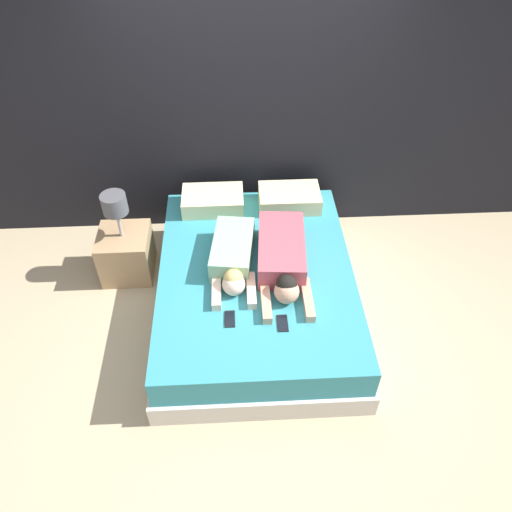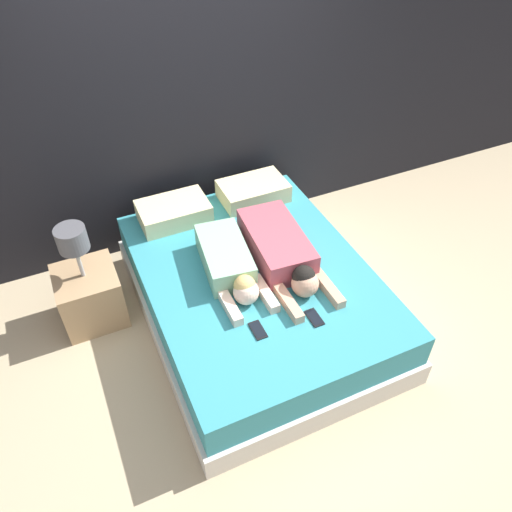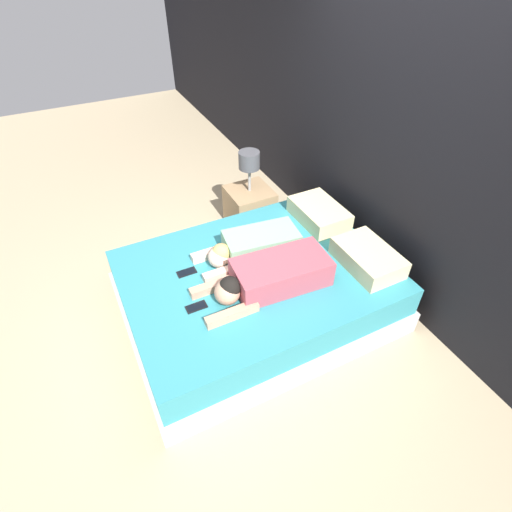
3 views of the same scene
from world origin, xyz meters
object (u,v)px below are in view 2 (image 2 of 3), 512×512
(pillow_head_left, at_px, (174,212))
(cell_phone_right, at_px, (314,318))
(bed, at_px, (256,294))
(nightstand, at_px, (89,292))
(person_right, at_px, (282,251))
(person_left, at_px, (230,265))
(pillow_head_right, at_px, (253,191))
(cell_phone_left, at_px, (258,330))

(pillow_head_left, relative_size, cell_phone_right, 3.60)
(bed, height_order, nightstand, nightstand)
(pillow_head_left, relative_size, person_right, 0.53)
(cell_phone_right, relative_size, nightstand, 0.18)
(pillow_head_left, relative_size, person_left, 0.62)
(person_left, height_order, person_right, person_right)
(pillow_head_right, height_order, cell_phone_right, pillow_head_right)
(person_left, xyz_separation_m, person_right, (0.40, -0.03, 0.01))
(cell_phone_left, height_order, cell_phone_right, same)
(bed, height_order, person_left, person_left)
(pillow_head_left, distance_m, cell_phone_left, 1.37)
(pillow_head_left, xyz_separation_m, nightstand, (-0.81, -0.33, -0.28))
(pillow_head_right, distance_m, nightstand, 1.59)
(person_right, relative_size, cell_phone_right, 6.84)
(cell_phone_left, bearing_deg, person_right, 50.44)
(pillow_head_left, bearing_deg, person_right, -55.35)
(cell_phone_left, bearing_deg, person_left, 86.24)
(pillow_head_left, bearing_deg, cell_phone_left, -84.35)
(pillow_head_left, relative_size, pillow_head_right, 1.00)
(cell_phone_left, relative_size, cell_phone_right, 1.00)
(cell_phone_right, bearing_deg, cell_phone_left, 171.08)
(cell_phone_right, bearing_deg, pillow_head_left, 110.23)
(pillow_head_left, relative_size, cell_phone_left, 3.60)
(pillow_head_right, bearing_deg, cell_phone_left, -113.13)
(pillow_head_left, distance_m, pillow_head_right, 0.72)
(person_right, distance_m, cell_phone_right, 0.60)
(person_right, bearing_deg, cell_phone_left, -129.56)
(person_left, bearing_deg, nightstand, 154.65)
(cell_phone_left, height_order, nightstand, nightstand)
(person_left, xyz_separation_m, cell_phone_right, (0.35, -0.63, -0.09))
(pillow_head_left, distance_m, cell_phone_right, 1.52)
(cell_phone_left, bearing_deg, pillow_head_left, 95.65)
(bed, bearing_deg, cell_phone_left, -113.34)
(pillow_head_right, height_order, person_right, person_right)
(person_left, xyz_separation_m, nightstand, (-0.98, 0.47, -0.30))
(pillow_head_right, bearing_deg, nightstand, -167.85)
(pillow_head_right, height_order, cell_phone_left, pillow_head_right)
(cell_phone_right, bearing_deg, person_right, 85.24)
(person_left, bearing_deg, cell_phone_right, -60.65)
(person_left, bearing_deg, person_right, -4.86)
(bed, distance_m, cell_phone_right, 0.65)
(person_left, relative_size, person_right, 0.84)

